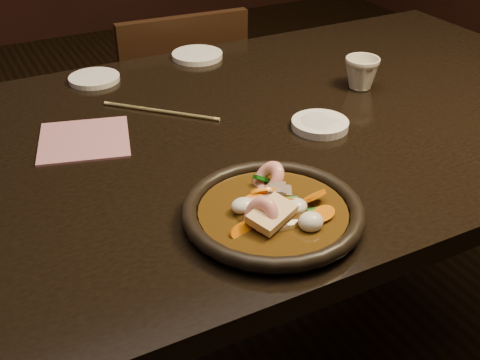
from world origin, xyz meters
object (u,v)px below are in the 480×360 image
chair (177,125)px  tea_cup (362,72)px  table (258,157)px  plate (273,213)px

chair → tea_cup: 0.72m
table → chair: bearing=83.2°
table → plate: plate is taller
tea_cup → table: bearing=-170.5°
chair → plate: size_ratio=2.94×
plate → tea_cup: 0.54m
table → plate: size_ratio=5.82×
tea_cup → plate: bearing=-141.1°
table → tea_cup: 0.31m
chair → plate: bearing=81.0°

